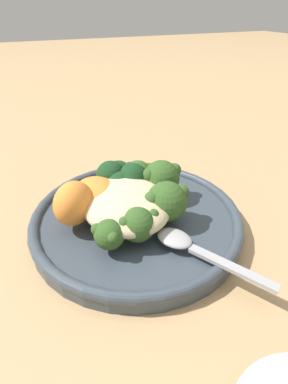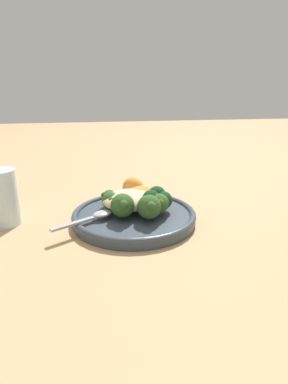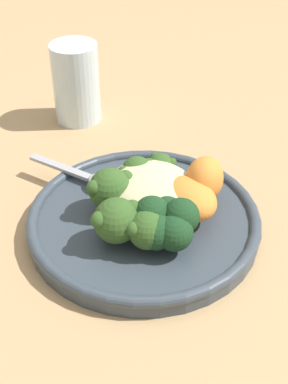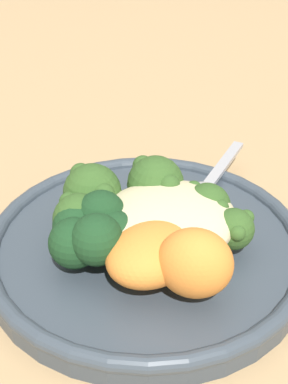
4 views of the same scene
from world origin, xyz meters
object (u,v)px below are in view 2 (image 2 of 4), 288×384
(water_glass, at_px, (1,198))
(broccoli_stalk_0, at_px, (116,198))
(spoon, at_px, (95,216))
(plate, at_px, (134,216))
(broccoli_stalk_2, at_px, (124,205))
(sweet_potato_chunk_1, at_px, (141,195))
(broccoli_stalk_4, at_px, (155,203))
(sweet_potato_chunk_0, at_px, (133,188))
(kale_tuft, at_px, (156,199))
(broccoli_stalk_3, at_px, (147,206))
(quinoa_mound, at_px, (130,200))
(broccoli_stalk_1, at_px, (114,201))

(water_glass, bearing_deg, broccoli_stalk_0, 1.58)
(broccoli_stalk_0, height_order, spoon, broccoli_stalk_0)
(plate, relative_size, broccoli_stalk_2, 2.58)
(plate, bearing_deg, broccoli_stalk_2, -140.33)
(broccoli_stalk_2, distance_m, sweet_potato_chunk_1, 0.07)
(broccoli_stalk_0, height_order, broccoli_stalk_4, broccoli_stalk_4)
(broccoli_stalk_4, height_order, sweet_potato_chunk_0, sweet_potato_chunk_0)
(plate, relative_size, spoon, 2.12)
(sweet_potato_chunk_1, distance_m, kale_tuft, 0.04)
(broccoli_stalk_0, distance_m, broccoli_stalk_3, 0.09)
(broccoli_stalk_3, xyz_separation_m, spoon, (-0.09, 0.01, -0.02))
(quinoa_mound, bearing_deg, broccoli_stalk_2, -116.06)
(sweet_potato_chunk_0, height_order, water_glass, water_glass)
(broccoli_stalk_3, bearing_deg, spoon, -106.15)
(sweet_potato_chunk_1, height_order, water_glass, water_glass)
(broccoli_stalk_2, bearing_deg, water_glass, -70.92)
(broccoli_stalk_4, bearing_deg, sweet_potato_chunk_1, 162.32)
(broccoli_stalk_4, bearing_deg, broccoli_stalk_3, -78.79)
(broccoli_stalk_4, bearing_deg, plate, -143.15)
(broccoli_stalk_0, bearing_deg, water_glass, 19.81)
(broccoli_stalk_4, bearing_deg, sweet_potato_chunk_0, 164.12)
(broccoli_stalk_1, relative_size, broccoli_stalk_2, 0.92)
(plate, height_order, spoon, spoon)
(water_glass, bearing_deg, sweet_potato_chunk_0, 7.00)
(sweet_potato_chunk_1, bearing_deg, sweet_potato_chunk_0, 113.05)
(plate, height_order, sweet_potato_chunk_1, sweet_potato_chunk_1)
(quinoa_mound, height_order, broccoli_stalk_3, broccoli_stalk_3)
(water_glass, bearing_deg, broccoli_stalk_3, -14.20)
(quinoa_mound, xyz_separation_m, spoon, (-0.07, -0.04, -0.01))
(broccoli_stalk_0, xyz_separation_m, broccoli_stalk_3, (0.05, -0.07, 0.01))
(plate, bearing_deg, broccoli_stalk_3, -58.27)
(broccoli_stalk_3, relative_size, sweet_potato_chunk_1, 1.76)
(sweet_potato_chunk_0, distance_m, water_glass, 0.25)
(plate, xyz_separation_m, broccoli_stalk_3, (0.02, -0.03, 0.03))
(quinoa_mound, distance_m, broccoli_stalk_1, 0.03)
(plate, height_order, kale_tuft, kale_tuft)
(broccoli_stalk_1, height_order, broccoli_stalk_3, broccoli_stalk_3)
(broccoli_stalk_4, distance_m, spoon, 0.11)
(broccoli_stalk_1, distance_m, broccoli_stalk_2, 0.04)
(broccoli_stalk_1, xyz_separation_m, spoon, (-0.04, -0.04, -0.01))
(kale_tuft, bearing_deg, broccoli_stalk_4, -117.27)
(quinoa_mound, distance_m, broccoli_stalk_0, 0.04)
(quinoa_mound, relative_size, spoon, 0.97)
(sweet_potato_chunk_0, bearing_deg, broccoli_stalk_4, -69.99)
(quinoa_mound, distance_m, broccoli_stalk_4, 0.05)
(water_glass, bearing_deg, spoon, -18.65)
(broccoli_stalk_1, height_order, water_glass, water_glass)
(broccoli_stalk_4, height_order, water_glass, water_glass)
(quinoa_mound, bearing_deg, plate, -70.86)
(broccoli_stalk_4, height_order, spoon, broccoli_stalk_4)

